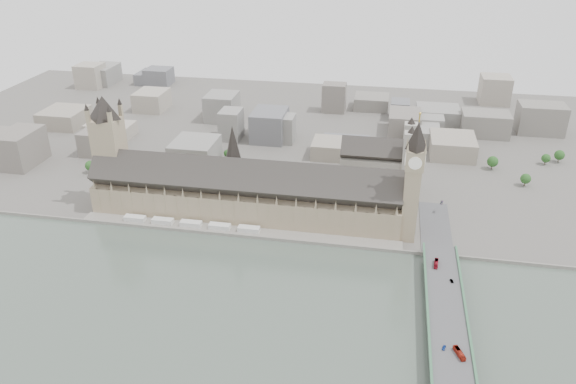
% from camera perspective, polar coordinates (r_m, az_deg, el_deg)
% --- Properties ---
extents(ground, '(900.00, 900.00, 0.00)m').
position_cam_1_polar(ground, '(473.99, -4.96, -3.66)').
color(ground, '#595651').
rests_on(ground, ground).
extents(river_thames, '(600.00, 600.00, 0.00)m').
position_cam_1_polar(river_thames, '(349.36, -12.27, -17.14)').
color(river_thames, '#4D5B51').
rests_on(river_thames, ground).
extents(embankment_wall, '(600.00, 1.50, 3.00)m').
position_cam_1_polar(embankment_wall, '(460.85, -5.45, -4.42)').
color(embankment_wall, slate).
rests_on(embankment_wall, ground).
extents(river_terrace, '(270.00, 15.00, 2.00)m').
position_cam_1_polar(river_terrace, '(467.28, -5.20, -4.01)').
color(river_terrace, slate).
rests_on(river_terrace, ground).
extents(terrace_tents, '(118.00, 7.00, 4.00)m').
position_cam_1_polar(terrace_tents, '(477.58, -9.84, -3.18)').
color(terrace_tents, silver).
rests_on(terrace_tents, river_terrace).
extents(palace_of_westminster, '(265.00, 40.73, 55.44)m').
position_cam_1_polar(palace_of_westminster, '(479.85, -4.46, -0.15)').
color(palace_of_westminster, tan).
rests_on(palace_of_westminster, ground).
extents(elizabeth_tower, '(17.00, 17.00, 107.50)m').
position_cam_1_polar(elizabeth_tower, '(440.65, 12.63, 1.81)').
color(elizabeth_tower, tan).
rests_on(elizabeth_tower, ground).
extents(victoria_tower, '(30.00, 30.00, 100.00)m').
position_cam_1_polar(victoria_tower, '(515.15, -17.69, 4.51)').
color(victoria_tower, tan).
rests_on(victoria_tower, ground).
extents(central_tower, '(13.00, 13.00, 48.00)m').
position_cam_1_polar(central_tower, '(473.24, -5.59, 4.10)').
color(central_tower, gray).
rests_on(central_tower, ground).
extents(westminster_bridge, '(25.00, 325.00, 10.25)m').
position_cam_1_polar(westminster_bridge, '(387.56, 15.65, -11.53)').
color(westminster_bridge, '#474749').
rests_on(westminster_bridge, ground).
extents(bridge_parapets, '(25.00, 235.00, 1.15)m').
position_cam_1_polar(bridge_parapets, '(349.75, 16.24, -15.24)').
color(bridge_parapets, '#3D704E').
rests_on(bridge_parapets, westminster_bridge).
extents(westminster_abbey, '(68.00, 36.00, 64.00)m').
position_cam_1_polar(westminster_abbey, '(532.95, 9.24, 2.69)').
color(westminster_abbey, gray).
rests_on(westminster_abbey, ground).
extents(city_skyline_inland, '(720.00, 360.00, 38.00)m').
position_cam_1_polar(city_skyline_inland, '(684.69, 0.32, 7.95)').
color(city_skyline_inland, gray).
rests_on(city_skyline_inland, ground).
extents(park_trees, '(110.00, 30.00, 15.00)m').
position_cam_1_polar(park_trees, '(523.79, -4.35, 0.41)').
color(park_trees, '#1B4A1A').
rests_on(park_trees, ground).
extents(red_bus_north, '(3.86, 11.59, 3.17)m').
position_cam_1_polar(red_bus_north, '(419.81, 14.82, -7.02)').
color(red_bus_north, maroon).
rests_on(red_bus_north, westminster_bridge).
extents(red_bus_south, '(6.82, 11.72, 3.22)m').
position_cam_1_polar(red_bus_south, '(348.15, 17.01, -15.37)').
color(red_bus_south, '#AD2415').
rests_on(red_bus_south, westminster_bridge).
extents(car_blue, '(2.75, 4.49, 1.43)m').
position_cam_1_polar(car_blue, '(350.60, 15.56, -14.98)').
color(car_blue, navy).
rests_on(car_blue, westminster_bridge).
extents(car_silver, '(2.48, 4.15, 1.29)m').
position_cam_1_polar(car_silver, '(405.98, 16.29, -8.67)').
color(car_silver, gray).
rests_on(car_silver, westminster_bridge).
extents(car_approach, '(3.21, 5.83, 1.60)m').
position_cam_1_polar(car_approach, '(507.11, 15.35, -1.02)').
color(car_approach, gray).
rests_on(car_approach, westminster_bridge).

